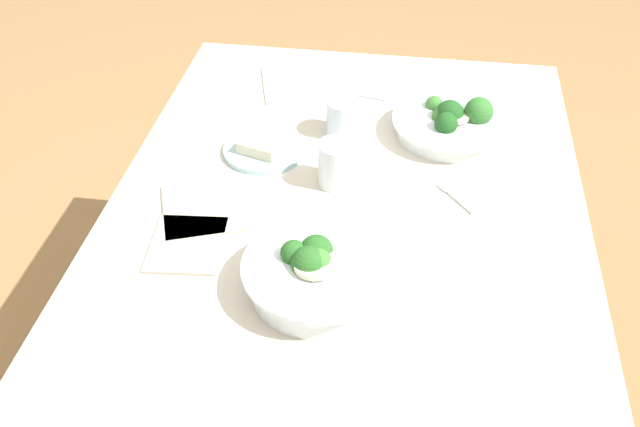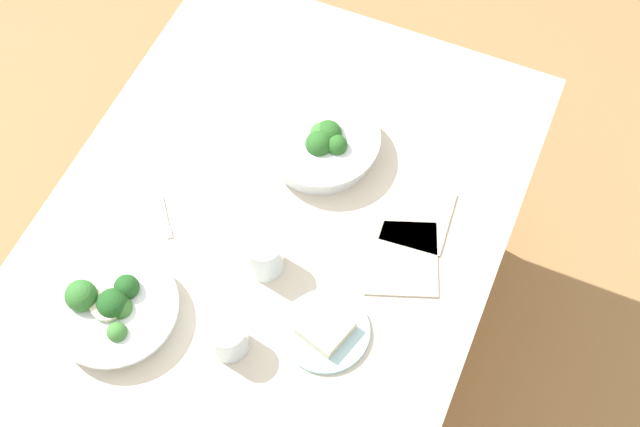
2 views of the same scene
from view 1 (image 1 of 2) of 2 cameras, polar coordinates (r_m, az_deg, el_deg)
name	(u,v)px [view 1 (image 1 of 2)]	position (r m, az deg, el deg)	size (l,w,h in m)	color
ground_plane	(340,411)	(2.02, 1.59, -15.33)	(6.00, 6.00, 0.00)	#9E7547
dining_table	(345,243)	(1.56, 1.99, -2.37)	(1.35, 0.98, 0.71)	beige
broccoli_bowl_far	(317,273)	(1.29, -0.26, -4.71)	(0.27, 0.27, 0.10)	white
broccoli_bowl_near	(451,123)	(1.71, 10.27, 7.04)	(0.27, 0.27, 0.10)	white
bread_side_plate	(264,147)	(1.64, -4.46, 5.22)	(0.18, 0.18, 0.04)	#99C6D1
water_glass_center	(337,164)	(1.52, 1.33, 3.94)	(0.08, 0.08, 0.10)	silver
water_glass_side	(343,118)	(1.68, 1.84, 7.58)	(0.08, 0.08, 0.09)	silver
fork_by_far_bowl	(454,197)	(1.53, 10.54, 1.27)	(0.09, 0.08, 0.00)	#B7B7BC
fork_by_near_bowl	(365,96)	(1.85, 3.54, 9.22)	(0.03, 0.10, 0.00)	#B7B7BC
table_knife_left	(265,85)	(1.90, -4.32, 10.04)	(0.19, 0.01, 0.00)	#B7B7BC
napkin_folded_upper	(187,244)	(1.42, -10.48, -2.40)	(0.16, 0.14, 0.01)	#B1A997
napkin_folded_lower	(202,208)	(1.50, -9.28, 0.43)	(0.18, 0.16, 0.01)	#B1A997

